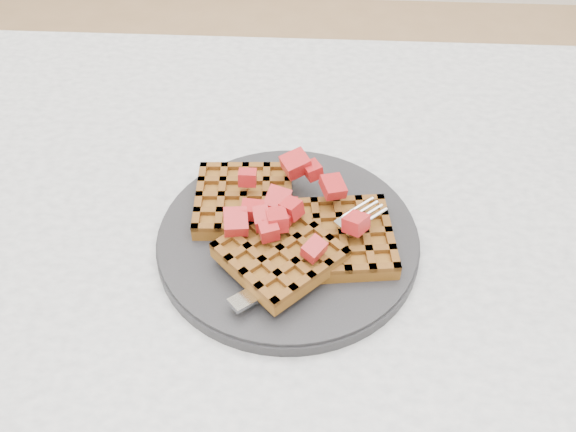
# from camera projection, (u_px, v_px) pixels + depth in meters

# --- Properties ---
(table) EXTENTS (1.20, 0.80, 0.75)m
(table) POSITION_uv_depth(u_px,v_px,m) (428.00, 334.00, 0.68)
(table) COLOR silver
(table) RESTS_ON ground
(plate) EXTENTS (0.25, 0.25, 0.02)m
(plate) POSITION_uv_depth(u_px,v_px,m) (288.00, 239.00, 0.61)
(plate) COLOR black
(plate) RESTS_ON table
(waffles) EXTENTS (0.20, 0.19, 0.03)m
(waffles) POSITION_uv_depth(u_px,v_px,m) (288.00, 228.00, 0.59)
(waffles) COLOR brown
(waffles) RESTS_ON plate
(strawberry_pile) EXTENTS (0.15, 0.15, 0.02)m
(strawberry_pile) POSITION_uv_depth(u_px,v_px,m) (288.00, 205.00, 0.58)
(strawberry_pile) COLOR #8C0005
(strawberry_pile) RESTS_ON waffles
(fork) EXTENTS (0.15, 0.14, 0.02)m
(fork) POSITION_uv_depth(u_px,v_px,m) (320.00, 255.00, 0.58)
(fork) COLOR silver
(fork) RESTS_ON plate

